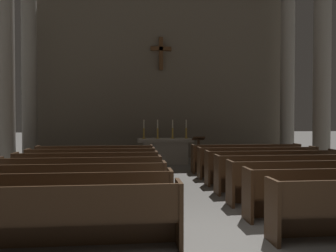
% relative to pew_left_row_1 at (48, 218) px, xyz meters
% --- Properties ---
extents(ground_plane, '(80.00, 80.00, 0.00)m').
position_rel_pew_left_row_1_xyz_m(ground_plane, '(2.52, 0.04, -0.48)').
color(ground_plane, slate).
extents(pew_left_row_1, '(3.70, 0.50, 0.95)m').
position_rel_pew_left_row_1_xyz_m(pew_left_row_1, '(0.00, 0.00, 0.00)').
color(pew_left_row_1, '#422B19').
rests_on(pew_left_row_1, ground).
extents(pew_left_row_2, '(3.70, 0.50, 0.95)m').
position_rel_pew_left_row_1_xyz_m(pew_left_row_2, '(0.00, 1.11, 0.00)').
color(pew_left_row_2, '#422B19').
rests_on(pew_left_row_2, ground).
extents(pew_left_row_3, '(3.70, 0.50, 0.95)m').
position_rel_pew_left_row_1_xyz_m(pew_left_row_3, '(0.00, 2.22, 0.00)').
color(pew_left_row_3, '#422B19').
rests_on(pew_left_row_3, ground).
extents(pew_left_row_4, '(3.70, 0.50, 0.95)m').
position_rel_pew_left_row_1_xyz_m(pew_left_row_4, '(0.00, 3.33, 0.00)').
color(pew_left_row_4, '#422B19').
rests_on(pew_left_row_4, ground).
extents(pew_left_row_5, '(3.70, 0.50, 0.95)m').
position_rel_pew_left_row_1_xyz_m(pew_left_row_5, '(0.00, 4.45, 0.00)').
color(pew_left_row_5, '#422B19').
rests_on(pew_left_row_5, ground).
extents(pew_left_row_6, '(3.70, 0.50, 0.95)m').
position_rel_pew_left_row_1_xyz_m(pew_left_row_6, '(0.00, 5.56, 0.00)').
color(pew_left_row_6, '#422B19').
rests_on(pew_left_row_6, ground).
extents(pew_left_row_7, '(3.70, 0.50, 0.95)m').
position_rel_pew_left_row_1_xyz_m(pew_left_row_7, '(0.00, 6.67, 0.00)').
color(pew_left_row_7, '#422B19').
rests_on(pew_left_row_7, ground).
extents(pew_right_row_3, '(3.70, 0.50, 0.95)m').
position_rel_pew_left_row_1_xyz_m(pew_right_row_3, '(5.03, 2.22, 0.00)').
color(pew_right_row_3, '#422B19').
rests_on(pew_right_row_3, ground).
extents(pew_right_row_4, '(3.70, 0.50, 0.95)m').
position_rel_pew_left_row_1_xyz_m(pew_right_row_4, '(5.03, 3.33, 0.00)').
color(pew_right_row_4, '#422B19').
rests_on(pew_right_row_4, ground).
extents(pew_right_row_5, '(3.70, 0.50, 0.95)m').
position_rel_pew_left_row_1_xyz_m(pew_right_row_5, '(5.03, 4.45, 0.00)').
color(pew_right_row_5, '#422B19').
rests_on(pew_right_row_5, ground).
extents(pew_right_row_6, '(3.70, 0.50, 0.95)m').
position_rel_pew_left_row_1_xyz_m(pew_right_row_6, '(5.03, 5.56, 0.00)').
color(pew_right_row_6, '#422B19').
rests_on(pew_right_row_6, ground).
extents(pew_right_row_7, '(3.70, 0.50, 0.95)m').
position_rel_pew_left_row_1_xyz_m(pew_right_row_7, '(5.03, 6.67, 0.00)').
color(pew_right_row_7, '#422B19').
rests_on(pew_right_row_7, ground).
extents(column_left_third, '(0.90, 0.90, 7.31)m').
position_rel_pew_left_row_1_xyz_m(column_left_third, '(-2.91, 7.06, 3.09)').
color(column_left_third, '#9E998E').
rests_on(column_left_third, ground).
extents(column_right_third, '(0.90, 0.90, 7.31)m').
position_rel_pew_left_row_1_xyz_m(column_right_third, '(7.94, 7.06, 3.09)').
color(column_right_third, '#9E998E').
rests_on(column_right_third, ground).
extents(column_left_fourth, '(0.90, 0.90, 7.31)m').
position_rel_pew_left_row_1_xyz_m(column_left_fourth, '(-2.91, 9.87, 3.09)').
color(column_left_fourth, '#9E998E').
rests_on(column_left_fourth, ground).
extents(column_right_fourth, '(0.90, 0.90, 7.31)m').
position_rel_pew_left_row_1_xyz_m(column_right_fourth, '(7.94, 9.87, 3.09)').
color(column_right_fourth, '#9E998E').
rests_on(column_right_fourth, ground).
extents(altar, '(2.20, 0.90, 1.01)m').
position_rel_pew_left_row_1_xyz_m(altar, '(2.52, 9.11, 0.06)').
color(altar, '#A8A399').
rests_on(altar, ground).
extents(candlestick_outer_left, '(0.16, 0.16, 0.75)m').
position_rel_pew_left_row_1_xyz_m(candlestick_outer_left, '(1.67, 9.11, 0.78)').
color(candlestick_outer_left, '#B79338').
rests_on(candlestick_outer_left, altar).
extents(candlestick_inner_left, '(0.16, 0.16, 0.75)m').
position_rel_pew_left_row_1_xyz_m(candlestick_inner_left, '(2.22, 9.11, 0.78)').
color(candlestick_inner_left, '#B79338').
rests_on(candlestick_inner_left, altar).
extents(candlestick_inner_right, '(0.16, 0.16, 0.75)m').
position_rel_pew_left_row_1_xyz_m(candlestick_inner_right, '(2.82, 9.11, 0.78)').
color(candlestick_inner_right, '#B79338').
rests_on(candlestick_inner_right, altar).
extents(candlestick_outer_right, '(0.16, 0.16, 0.75)m').
position_rel_pew_left_row_1_xyz_m(candlestick_outer_right, '(3.37, 9.11, 0.78)').
color(candlestick_outer_right, '#B79338').
rests_on(candlestick_outer_right, altar).
extents(apse_with_cross, '(11.81, 0.43, 8.60)m').
position_rel_pew_left_row_1_xyz_m(apse_with_cross, '(2.52, 11.27, 3.83)').
color(apse_with_cross, '#706656').
rests_on(apse_with_cross, ground).
extents(lectern, '(0.44, 0.36, 1.15)m').
position_rel_pew_left_row_1_xyz_m(lectern, '(3.64, 7.91, 0.07)').
color(lectern, '#422B19').
rests_on(lectern, ground).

